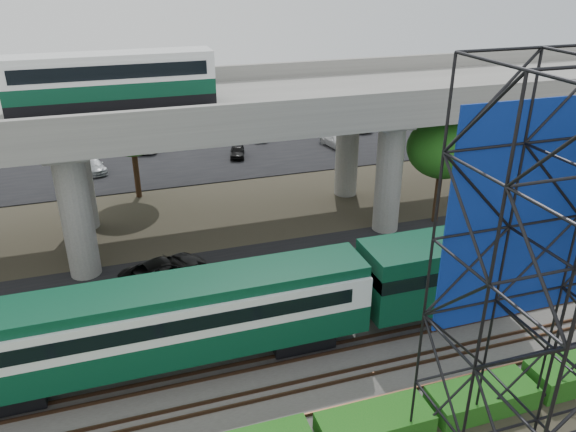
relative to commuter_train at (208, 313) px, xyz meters
name	(u,v)px	position (x,y,z in m)	size (l,w,h in m)	color
ground	(313,372)	(4.38, -2.00, -2.88)	(140.00, 140.00, 0.00)	#474233
ballast_bed	(299,344)	(4.38, 0.00, -2.78)	(90.00, 12.00, 0.20)	slate
service_road	(255,264)	(4.38, 8.50, -2.84)	(90.00, 5.00, 0.08)	black
parking_lot	(193,152)	(4.38, 32.00, -2.84)	(90.00, 18.00, 0.08)	black
harbor_water	(166,102)	(4.38, 54.00, -2.87)	(140.00, 40.00, 0.03)	#495B78
rail_tracks	(299,341)	(4.38, 0.00, -2.60)	(90.00, 9.52, 0.16)	#472D1E
commuter_train	(208,313)	(0.00, 0.00, 0.00)	(29.30, 3.06, 4.30)	black
overpass	(222,115)	(3.87, 14.00, 5.33)	(80.00, 12.00, 12.40)	#9E9B93
hedge_strip	(375,424)	(5.39, -6.30, -2.32)	(34.60, 1.80, 1.20)	#155B15
trees	(160,159)	(-0.28, 14.17, 2.69)	(40.94, 16.94, 7.69)	#382314
suv	(165,270)	(-1.15, 8.12, -2.09)	(2.37, 5.15, 1.43)	black
parked_cars	(204,145)	(5.45, 31.62, -2.18)	(40.73, 9.94, 1.31)	white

